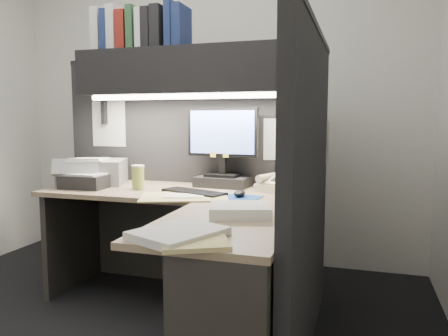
{
  "coord_description": "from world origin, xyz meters",
  "views": [
    {
      "loc": [
        1.22,
        -2.01,
        1.18
      ],
      "look_at": [
        0.43,
        0.51,
        0.89
      ],
      "focal_mm": 35.0,
      "sensor_mm": 36.0,
      "label": 1
    }
  ],
  "objects_px": {
    "desk": "(192,266)",
    "notebook_stack": "(87,181)",
    "keyboard": "(194,192)",
    "telephone": "(276,185)",
    "monitor": "(223,156)",
    "coffee_cup": "(138,178)",
    "printer": "(93,172)",
    "overhead_shelf": "(191,72)"
  },
  "relations": [
    {
      "from": "monitor",
      "to": "telephone",
      "type": "height_order",
      "value": "monitor"
    },
    {
      "from": "overhead_shelf",
      "to": "printer",
      "type": "distance_m",
      "value": 0.99
    },
    {
      "from": "overhead_shelf",
      "to": "telephone",
      "type": "xyz_separation_m",
      "value": [
        0.59,
        -0.06,
        -0.73
      ]
    },
    {
      "from": "keyboard",
      "to": "telephone",
      "type": "bearing_deg",
      "value": 48.37
    },
    {
      "from": "overhead_shelf",
      "to": "coffee_cup",
      "type": "xyz_separation_m",
      "value": [
        -0.28,
        -0.24,
        -0.7
      ]
    },
    {
      "from": "keyboard",
      "to": "coffee_cup",
      "type": "height_order",
      "value": "coffee_cup"
    },
    {
      "from": "telephone",
      "to": "overhead_shelf",
      "type": "bearing_deg",
      "value": -163.88
    },
    {
      "from": "monitor",
      "to": "telephone",
      "type": "distance_m",
      "value": 0.42
    },
    {
      "from": "coffee_cup",
      "to": "notebook_stack",
      "type": "height_order",
      "value": "coffee_cup"
    },
    {
      "from": "telephone",
      "to": "printer",
      "type": "xyz_separation_m",
      "value": [
        -1.29,
        -0.05,
        0.04
      ]
    },
    {
      "from": "telephone",
      "to": "printer",
      "type": "height_order",
      "value": "printer"
    },
    {
      "from": "overhead_shelf",
      "to": "notebook_stack",
      "type": "relative_size",
      "value": 5.31
    },
    {
      "from": "desk",
      "to": "telephone",
      "type": "height_order",
      "value": "telephone"
    },
    {
      "from": "monitor",
      "to": "coffee_cup",
      "type": "height_order",
      "value": "monitor"
    },
    {
      "from": "overhead_shelf",
      "to": "printer",
      "type": "xyz_separation_m",
      "value": [
        -0.7,
        -0.11,
        -0.69
      ]
    },
    {
      "from": "printer",
      "to": "telephone",
      "type": "bearing_deg",
      "value": -17.91
    },
    {
      "from": "desk",
      "to": "keyboard",
      "type": "distance_m",
      "value": 0.56
    },
    {
      "from": "coffee_cup",
      "to": "telephone",
      "type": "bearing_deg",
      "value": 12.01
    },
    {
      "from": "keyboard",
      "to": "coffee_cup",
      "type": "relative_size",
      "value": 2.85
    },
    {
      "from": "printer",
      "to": "notebook_stack",
      "type": "relative_size",
      "value": 1.45
    },
    {
      "from": "coffee_cup",
      "to": "printer",
      "type": "height_order",
      "value": "printer"
    },
    {
      "from": "desk",
      "to": "printer",
      "type": "bearing_deg",
      "value": 147.29
    },
    {
      "from": "coffee_cup",
      "to": "notebook_stack",
      "type": "distance_m",
      "value": 0.36
    },
    {
      "from": "coffee_cup",
      "to": "keyboard",
      "type": "bearing_deg",
      "value": -8.24
    },
    {
      "from": "keyboard",
      "to": "notebook_stack",
      "type": "distance_m",
      "value": 0.77
    },
    {
      "from": "keyboard",
      "to": "printer",
      "type": "distance_m",
      "value": 0.86
    },
    {
      "from": "monitor",
      "to": "coffee_cup",
      "type": "bearing_deg",
      "value": -147.5
    },
    {
      "from": "coffee_cup",
      "to": "desk",
      "type": "bearing_deg",
      "value": -41.48
    },
    {
      "from": "desk",
      "to": "printer",
      "type": "relative_size",
      "value": 4.01
    },
    {
      "from": "keyboard",
      "to": "printer",
      "type": "xyz_separation_m",
      "value": [
        -0.83,
        0.19,
        0.07
      ]
    },
    {
      "from": "monitor",
      "to": "notebook_stack",
      "type": "height_order",
      "value": "monitor"
    },
    {
      "from": "telephone",
      "to": "notebook_stack",
      "type": "height_order",
      "value": "notebook_stack"
    },
    {
      "from": "desk",
      "to": "notebook_stack",
      "type": "xyz_separation_m",
      "value": [
        -0.94,
        0.47,
        0.33
      ]
    },
    {
      "from": "keyboard",
      "to": "telephone",
      "type": "distance_m",
      "value": 0.52
    },
    {
      "from": "overhead_shelf",
      "to": "telephone",
      "type": "height_order",
      "value": "overhead_shelf"
    },
    {
      "from": "notebook_stack",
      "to": "printer",
      "type": "bearing_deg",
      "value": 110.31
    },
    {
      "from": "overhead_shelf",
      "to": "keyboard",
      "type": "relative_size",
      "value": 3.69
    },
    {
      "from": "overhead_shelf",
      "to": "coffee_cup",
      "type": "height_order",
      "value": "overhead_shelf"
    },
    {
      "from": "keyboard",
      "to": "coffee_cup",
      "type": "distance_m",
      "value": 0.42
    },
    {
      "from": "desk",
      "to": "telephone",
      "type": "relative_size",
      "value": 8.2
    },
    {
      "from": "overhead_shelf",
      "to": "notebook_stack",
      "type": "bearing_deg",
      "value": -156.15
    },
    {
      "from": "keyboard",
      "to": "overhead_shelf",
      "type": "bearing_deg",
      "value": 134.46
    }
  ]
}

